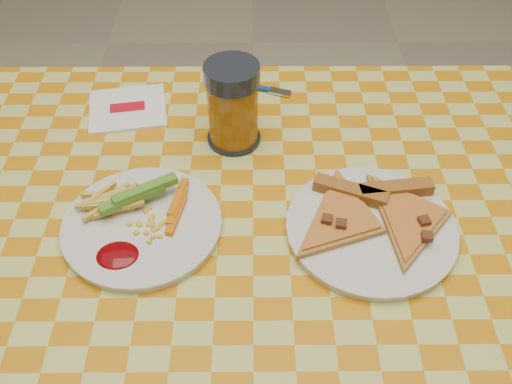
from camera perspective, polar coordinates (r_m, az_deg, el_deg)
table at (r=0.89m, az=-0.27°, el=-7.47°), size 1.28×0.88×0.76m
plate_left at (r=0.85m, az=-11.29°, el=-3.39°), size 0.28×0.28×0.01m
plate_right at (r=0.85m, az=11.39°, el=-3.72°), size 0.28×0.28×0.01m
fries_veggies at (r=0.85m, az=-11.87°, el=-1.87°), size 0.18×0.17×0.04m
pizza_slices at (r=0.85m, az=11.64°, el=-2.23°), size 0.28×0.25×0.02m
drink_glass at (r=0.94m, az=-2.33°, el=8.63°), size 0.09×0.09×0.15m
napkin at (r=1.07m, az=-12.71°, el=8.15°), size 0.16×0.15×0.01m
fork at (r=1.10m, az=0.27°, el=10.40°), size 0.13×0.06×0.01m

